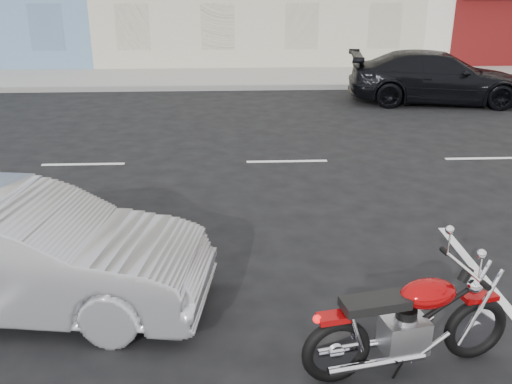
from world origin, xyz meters
TOP-DOWN VIEW (x-y plane):
  - ground at (0.00, 0.00)m, footprint 120.00×120.00m
  - sidewalk_far at (-5.00, 8.70)m, footprint 80.00×3.40m
  - curb_far at (-5.00, 7.00)m, footprint 80.00×0.12m
  - motorcycle at (-0.74, -6.13)m, footprint 2.09×0.79m
  - sedan_silver at (-5.42, -5.01)m, footprint 4.26×1.98m
  - car_far at (2.70, 5.06)m, footprint 5.12×2.63m

SIDE VIEW (x-z plane):
  - ground at x=0.00m, z-range 0.00..0.00m
  - sidewalk_far at x=-5.00m, z-range 0.00..0.15m
  - curb_far at x=-5.00m, z-range 0.00..0.16m
  - motorcycle at x=-0.74m, z-range -0.05..1.01m
  - sedan_silver at x=-5.42m, z-range 0.00..1.35m
  - car_far at x=2.70m, z-range 0.00..1.42m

